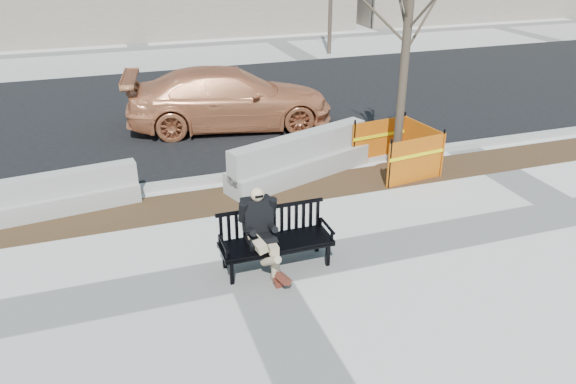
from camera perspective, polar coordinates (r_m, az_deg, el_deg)
The scene contains 11 objects.
ground at distance 8.90m, azimuth -3.36°, elevation -7.95°, with size 120.00×120.00×0.00m, color beige.
mulch_strip at distance 11.10m, azimuth -7.03°, elevation -0.89°, with size 40.00×1.20×0.02m, color #47301C.
asphalt_street at distance 16.82m, azimuth -11.65°, elevation 7.99°, with size 60.00×10.40×0.01m, color black.
curb at distance 11.92m, azimuth -8.03°, elevation 1.26°, with size 60.00×0.25×0.12m, color #9E9B93.
bench at distance 8.99m, azimuth -1.19°, elevation -7.52°, with size 1.79×0.64×0.95m, color black, non-canonical shape.
seated_man at distance 8.97m, azimuth -2.77°, elevation -7.64°, with size 0.57×0.96×1.34m, color black, non-canonical shape.
tree_fence at distance 12.60m, azimuth 10.77°, elevation 2.10°, with size 2.14×2.14×5.34m, color #D7630F, non-canonical shape.
sedan at distance 15.29m, azimuth -5.78°, elevation 6.61°, with size 2.17×5.35×1.55m, color #C17247.
jersey_barrier_left at distance 11.44m, azimuth -21.61°, elevation -1.81°, with size 2.78×0.56×0.80m, color #9D9A93, non-canonical shape.
jersey_barrier_right at distance 12.05m, azimuth 1.19°, elevation 1.47°, with size 3.43×0.69×0.98m, color #98968E, non-canonical shape.
far_tree_right at distance 24.50m, azimuth 4.17°, elevation 13.80°, with size 1.85×1.85×4.99m, color #4F3E32, non-canonical shape.
Camera 1 is at (-1.91, -7.19, 4.88)m, focal length 35.14 mm.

